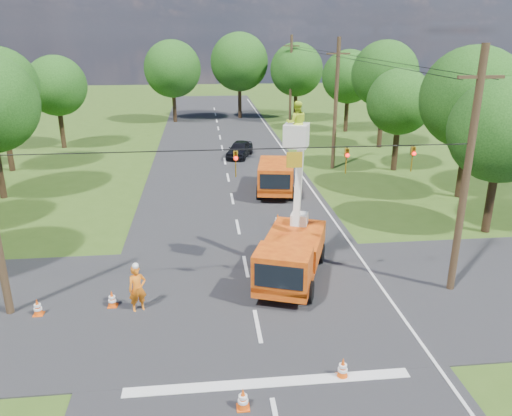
{
  "coord_description": "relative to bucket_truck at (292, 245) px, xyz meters",
  "views": [
    {
      "loc": [
        -1.79,
        -15.9,
        10.41
      ],
      "look_at": [
        0.58,
        5.88,
        2.6
      ],
      "focal_mm": 35.0,
      "sensor_mm": 36.0,
      "label": 1
    }
  ],
  "objects": [
    {
      "name": "tree_left_f",
      "position": [
        -16.68,
        28.42,
        4.04
      ],
      "size": [
        5.4,
        5.4,
        8.4
      ],
      "color": "#382616",
      "rests_on": "ground"
    },
    {
      "name": "stop_bar",
      "position": [
        -1.88,
        -6.78,
        -1.65
      ],
      "size": [
        9.0,
        0.45,
        0.02
      ],
      "primitive_type": "cube",
      "color": "silver",
      "rests_on": "ground"
    },
    {
      "name": "tree_far_a",
      "position": [
        -6.88,
        41.42,
        4.54
      ],
      "size": [
        6.6,
        6.6,
        9.5
      ],
      "color": "#382616",
      "rests_on": "ground"
    },
    {
      "name": "ground_worker",
      "position": [
        -6.39,
        -1.92,
        -0.69
      ],
      "size": [
        0.82,
        0.68,
        1.92
      ],
      "primitive_type": "imported",
      "rotation": [
        0.0,
        0.0,
        0.36
      ],
      "color": "#FF5915",
      "rests_on": "ground"
    },
    {
      "name": "pole_right_mid",
      "position": [
        6.62,
        18.42,
        3.46
      ],
      "size": [
        1.8,
        0.3,
        10.0
      ],
      "color": "#4C3823",
      "rests_on": "ground"
    },
    {
      "name": "traffic_cone_3",
      "position": [
        0.37,
        6.43,
        -1.29
      ],
      "size": [
        0.38,
        0.38,
        0.71
      ],
      "color": "#E24D0B",
      "rests_on": "ground"
    },
    {
      "name": "distant_car",
      "position": [
        -0.5,
        22.87,
        -0.94
      ],
      "size": [
        2.93,
        4.47,
        1.41
      ],
      "primitive_type": "imported",
      "rotation": [
        0.0,
        0.0,
        -0.33
      ],
      "color": "black",
      "rests_on": "ground"
    },
    {
      "name": "traffic_cone_1",
      "position": [
        0.48,
        -6.72,
        -1.29
      ],
      "size": [
        0.38,
        0.38,
        0.71
      ],
      "color": "#E24D0B",
      "rests_on": "ground"
    },
    {
      "name": "tree_right_c",
      "position": [
        11.32,
        17.42,
        3.67
      ],
      "size": [
        5.0,
        5.0,
        7.83
      ],
      "color": "#382616",
      "rests_on": "ground"
    },
    {
      "name": "tree_right_d",
      "position": [
        12.92,
        25.42,
        5.03
      ],
      "size": [
        6.0,
        6.0,
        9.7
      ],
      "color": "#382616",
      "rests_on": "ground"
    },
    {
      "name": "tree_far_c",
      "position": [
        7.62,
        40.42,
        4.42
      ],
      "size": [
        6.2,
        6.2,
        9.18
      ],
      "color": "#382616",
      "rests_on": "ground"
    },
    {
      "name": "tree_right_a",
      "position": [
        11.62,
        4.42,
        3.92
      ],
      "size": [
        5.4,
        5.4,
        8.28
      ],
      "color": "#382616",
      "rests_on": "ground"
    },
    {
      "name": "road_cross",
      "position": [
        -1.88,
        -1.58,
        -1.65
      ],
      "size": [
        56.0,
        10.0,
        0.07
      ],
      "primitive_type": "cube",
      "color": "black",
      "rests_on": "ground"
    },
    {
      "name": "bucket_truck",
      "position": [
        0.0,
        0.0,
        0.0
      ],
      "size": [
        4.12,
        6.4,
        7.75
      ],
      "rotation": [
        0.0,
        0.0,
        -0.35
      ],
      "color": "orange",
      "rests_on": "ground"
    },
    {
      "name": "road_main",
      "position": [
        -1.88,
        16.42,
        -1.65
      ],
      "size": [
        12.0,
        100.0,
        0.06
      ],
      "primitive_type": "cube",
      "color": "black",
      "rests_on": "ground"
    },
    {
      "name": "ground",
      "position": [
        -1.88,
        16.42,
        -1.65
      ],
      "size": [
        140.0,
        140.0,
        0.0
      ],
      "primitive_type": "plane",
      "color": "#355218",
      "rests_on": "ground"
    },
    {
      "name": "tree_right_e",
      "position": [
        11.92,
        33.42,
        4.16
      ],
      "size": [
        5.6,
        5.6,
        8.63
      ],
      "color": "#382616",
      "rests_on": "ground"
    },
    {
      "name": "traffic_cone_2",
      "position": [
        0.4,
        3.54,
        -1.29
      ],
      "size": [
        0.38,
        0.38,
        0.71
      ],
      "color": "#E24D0B",
      "rests_on": "ground"
    },
    {
      "name": "pole_right_far",
      "position": [
        6.62,
        38.42,
        3.46
      ],
      "size": [
        1.8,
        0.3,
        10.0
      ],
      "color": "#4C3823",
      "rests_on": "ground"
    },
    {
      "name": "pole_right_near",
      "position": [
        6.62,
        -1.58,
        3.46
      ],
      "size": [
        1.8,
        0.3,
        10.0
      ],
      "color": "#4C3823",
      "rests_on": "ground"
    },
    {
      "name": "traffic_cone_4",
      "position": [
        -7.47,
        -1.54,
        -1.29
      ],
      "size": [
        0.38,
        0.38,
        0.71
      ],
      "color": "#E24D0B",
      "rests_on": "ground"
    },
    {
      "name": "tree_right_b",
      "position": [
        13.12,
        10.42,
        4.79
      ],
      "size": [
        6.4,
        6.4,
        9.65
      ],
      "color": "#382616",
      "rests_on": "ground"
    },
    {
      "name": "edge_line",
      "position": [
        3.72,
        16.42,
        -1.65
      ],
      "size": [
        0.12,
        90.0,
        0.02
      ],
      "primitive_type": "cube",
      "color": "silver",
      "rests_on": "ground"
    },
    {
      "name": "traffic_cone_0",
      "position": [
        -2.77,
        -7.79,
        -1.29
      ],
      "size": [
        0.38,
        0.38,
        0.71
      ],
      "color": "#E24D0B",
      "rests_on": "ground"
    },
    {
      "name": "tree_far_b",
      "position": [
        1.12,
        43.42,
        5.16
      ],
      "size": [
        7.0,
        7.0,
        10.32
      ],
      "color": "#382616",
      "rests_on": "ground"
    },
    {
      "name": "signal_span",
      "position": [
        0.35,
        -1.59,
        4.23
      ],
      "size": [
        18.0,
        0.29,
        1.07
      ],
      "color": "black",
      "rests_on": "ground"
    },
    {
      "name": "traffic_cone_7",
      "position": [
        2.43,
        12.28,
        -1.29
      ],
      "size": [
        0.38,
        0.38,
        0.71
      ],
      "color": "#E24D0B",
      "rests_on": "ground"
    },
    {
      "name": "second_truck",
      "position": [
        1.18,
        12.66,
        -0.48
      ],
      "size": [
        3.19,
        6.28,
        2.25
      ],
      "rotation": [
        0.0,
        0.0,
        -0.17
      ],
      "color": "orange",
      "rests_on": "ground"
    },
    {
      "name": "traffic_cone_5",
      "position": [
        -10.23,
        -1.87,
        -1.29
      ],
      "size": [
        0.38,
        0.38,
        0.71
      ],
      "color": "#E24D0B",
      "rests_on": "ground"
    }
  ]
}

